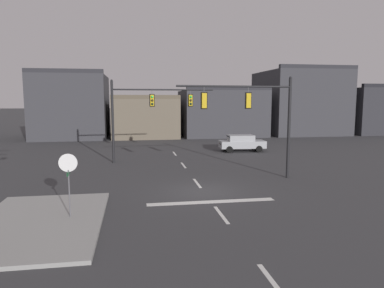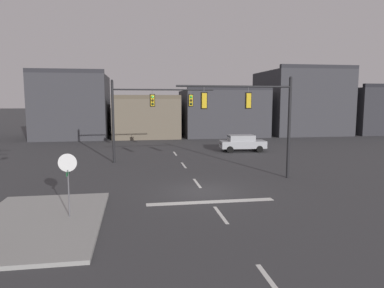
% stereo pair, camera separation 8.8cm
% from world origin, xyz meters
% --- Properties ---
extents(ground_plane, '(400.00, 400.00, 0.00)m').
position_xyz_m(ground_plane, '(0.00, 0.00, 0.00)').
color(ground_plane, '#353538').
extents(sidewalk_near_corner, '(5.00, 8.00, 0.15)m').
position_xyz_m(sidewalk_near_corner, '(-7.60, -4.00, 0.07)').
color(sidewalk_near_corner, gray).
rests_on(sidewalk_near_corner, ground).
extents(stop_bar_paint, '(6.40, 0.50, 0.01)m').
position_xyz_m(stop_bar_paint, '(0.00, -2.00, 0.00)').
color(stop_bar_paint, silver).
rests_on(stop_bar_paint, ground).
extents(lane_centreline, '(0.16, 26.40, 0.01)m').
position_xyz_m(lane_centreline, '(0.00, 2.00, 0.00)').
color(lane_centreline, silver).
rests_on(lane_centreline, ground).
extents(signal_mast_near_side, '(7.41, 0.56, 6.49)m').
position_xyz_m(signal_mast_near_side, '(3.89, 2.50, 4.35)').
color(signal_mast_near_side, black).
rests_on(signal_mast_near_side, ground).
extents(signal_mast_far_side, '(8.27, 0.43, 6.61)m').
position_xyz_m(signal_mast_far_side, '(-2.92, 10.11, 4.40)').
color(signal_mast_far_side, black).
rests_on(signal_mast_far_side, ground).
extents(stop_sign, '(0.76, 0.64, 2.83)m').
position_xyz_m(stop_sign, '(-6.44, -3.64, 2.14)').
color(stop_sign, '#56565B').
rests_on(stop_sign, ground).
extents(car_lot_nearside, '(4.53, 2.09, 1.61)m').
position_xyz_m(car_lot_nearside, '(6.67, 14.44, 0.86)').
color(car_lot_nearside, '#9EA0A5').
rests_on(car_lot_nearside, ground).
extents(building_row, '(52.56, 11.64, 9.65)m').
position_xyz_m(building_row, '(10.29, 30.79, 3.76)').
color(building_row, '#38383D').
rests_on(building_row, ground).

